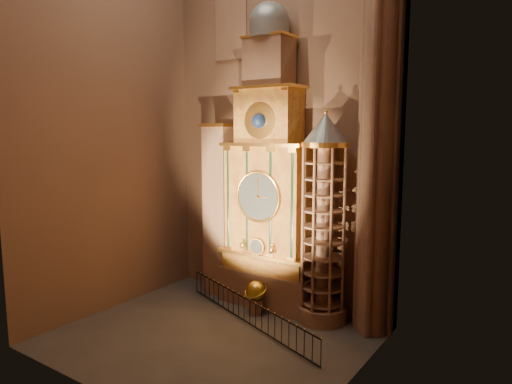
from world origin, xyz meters
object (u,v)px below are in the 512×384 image
Objects in this scene: iron_railing at (247,311)px; celestial_globe at (256,294)px; astronomical_clock at (268,188)px; stair_turret at (324,221)px; portrait_tower at (220,209)px.

celestial_globe is at bearing 105.61° from iron_railing.
celestial_globe is (0.18, -1.50, -5.59)m from astronomical_clock.
astronomical_clock is 6.64m from iron_railing.
astronomical_clock reaches higher than stair_turret.
astronomical_clock is 9.24× the size of celestial_globe.
astronomical_clock is 1.55× the size of stair_turret.
iron_railing is at bearing -35.79° from portrait_tower.
astronomical_clock reaches higher than portrait_tower.
celestial_globe is 0.18× the size of iron_railing.
iron_railing is at bearing -78.90° from astronomical_clock.
portrait_tower is 0.99× the size of iron_railing.
portrait_tower is 0.94× the size of stair_turret.
celestial_globe is (-3.32, -1.24, -4.18)m from stair_turret.
celestial_globe is at bearing -159.54° from stair_turret.
astronomical_clock is 3.73m from portrait_tower.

